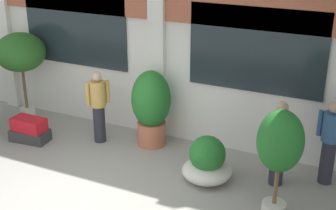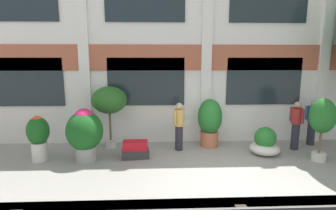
{
  "view_description": "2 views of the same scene",
  "coord_description": "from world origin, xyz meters",
  "px_view_note": "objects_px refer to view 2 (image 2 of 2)",
  "views": [
    {
      "loc": [
        4.39,
        -5.91,
        4.68
      ],
      "look_at": [
        1.15,
        0.9,
        1.62
      ],
      "focal_mm": 50.0,
      "sensor_mm": 36.0,
      "label": 1
    },
    {
      "loc": [
        -1.75,
        -6.58,
        3.07
      ],
      "look_at": [
        -1.41,
        1.6,
        1.61
      ],
      "focal_mm": 28.0,
      "sensor_mm": 36.0,
      "label": 2
    }
  ],
  "objects_px": {
    "potted_plant_glazed_jar": "(85,131)",
    "resident_by_doorway": "(312,121)",
    "potted_plant_square_trough": "(135,150)",
    "potted_plant_tall_urn": "(109,101)",
    "potted_plant_wide_bowl": "(265,143)",
    "resident_near_plants": "(179,125)",
    "potted_plant_ribbed_drum": "(210,121)",
    "resident_watching_tracks": "(296,124)",
    "potted_plant_stone_basin": "(38,135)",
    "potted_plant_low_pan": "(322,119)"
  },
  "relations": [
    {
      "from": "potted_plant_glazed_jar",
      "to": "resident_by_doorway",
      "type": "bearing_deg",
      "value": 9.01
    },
    {
      "from": "potted_plant_square_trough",
      "to": "potted_plant_tall_urn",
      "type": "bearing_deg",
      "value": 133.23
    },
    {
      "from": "potted_plant_wide_bowl",
      "to": "resident_near_plants",
      "type": "xyz_separation_m",
      "value": [
        -2.75,
        0.53,
        0.5
      ]
    },
    {
      "from": "potted_plant_tall_urn",
      "to": "potted_plant_ribbed_drum",
      "type": "bearing_deg",
      "value": 0.48
    },
    {
      "from": "potted_plant_wide_bowl",
      "to": "potted_plant_ribbed_drum",
      "type": "bearing_deg",
      "value": 151.47
    },
    {
      "from": "resident_near_plants",
      "to": "resident_by_doorway",
      "type": "bearing_deg",
      "value": 48.6
    },
    {
      "from": "potted_plant_ribbed_drum",
      "to": "potted_plant_square_trough",
      "type": "bearing_deg",
      "value": -157.98
    },
    {
      "from": "resident_watching_tracks",
      "to": "potted_plant_tall_urn",
      "type": "bearing_deg",
      "value": -29.0
    },
    {
      "from": "resident_by_doorway",
      "to": "potted_plant_stone_basin",
      "type": "bearing_deg",
      "value": -74.81
    },
    {
      "from": "potted_plant_square_trough",
      "to": "resident_near_plants",
      "type": "height_order",
      "value": "resident_near_plants"
    },
    {
      "from": "potted_plant_wide_bowl",
      "to": "potted_plant_ribbed_drum",
      "type": "xyz_separation_m",
      "value": [
        -1.64,
        0.89,
        0.55
      ]
    },
    {
      "from": "potted_plant_ribbed_drum",
      "to": "potted_plant_stone_basin",
      "type": "distance_m",
      "value": 5.53
    },
    {
      "from": "potted_plant_glazed_jar",
      "to": "potted_plant_low_pan",
      "type": "distance_m",
      "value": 7.09
    },
    {
      "from": "potted_plant_square_trough",
      "to": "potted_plant_ribbed_drum",
      "type": "relative_size",
      "value": 0.52
    },
    {
      "from": "potted_plant_square_trough",
      "to": "potted_plant_glazed_jar",
      "type": "distance_m",
      "value": 1.63
    },
    {
      "from": "potted_plant_stone_basin",
      "to": "potted_plant_low_pan",
      "type": "xyz_separation_m",
      "value": [
        8.47,
        -0.34,
        0.49
      ]
    },
    {
      "from": "potted_plant_wide_bowl",
      "to": "potted_plant_low_pan",
      "type": "bearing_deg",
      "value": -22.7
    },
    {
      "from": "potted_plant_ribbed_drum",
      "to": "potted_plant_stone_basin",
      "type": "bearing_deg",
      "value": -167.98
    },
    {
      "from": "potted_plant_wide_bowl",
      "to": "resident_watching_tracks",
      "type": "xyz_separation_m",
      "value": [
        1.22,
        0.43,
        0.52
      ]
    },
    {
      "from": "resident_by_doorway",
      "to": "resident_near_plants",
      "type": "relative_size",
      "value": 1.01
    },
    {
      "from": "potted_plant_ribbed_drum",
      "to": "potted_plant_low_pan",
      "type": "bearing_deg",
      "value": -25.88
    },
    {
      "from": "resident_near_plants",
      "to": "potted_plant_stone_basin",
      "type": "bearing_deg",
      "value": -125.21
    },
    {
      "from": "resident_near_plants",
      "to": "potted_plant_square_trough",
      "type": "bearing_deg",
      "value": -110.69
    },
    {
      "from": "potted_plant_tall_urn",
      "to": "potted_plant_square_trough",
      "type": "bearing_deg",
      "value": -46.77
    },
    {
      "from": "potted_plant_square_trough",
      "to": "resident_by_doorway",
      "type": "xyz_separation_m",
      "value": [
        6.21,
        1.01,
        0.62
      ]
    },
    {
      "from": "potted_plant_low_pan",
      "to": "resident_near_plants",
      "type": "xyz_separation_m",
      "value": [
        -4.17,
        1.13,
        -0.43
      ]
    },
    {
      "from": "potted_plant_glazed_jar",
      "to": "resident_watching_tracks",
      "type": "bearing_deg",
      "value": 6.38
    },
    {
      "from": "potted_plant_ribbed_drum",
      "to": "potted_plant_stone_basin",
      "type": "xyz_separation_m",
      "value": [
        -5.41,
        -1.15,
        -0.1
      ]
    },
    {
      "from": "potted_plant_glazed_jar",
      "to": "potted_plant_ribbed_drum",
      "type": "relative_size",
      "value": 0.96
    },
    {
      "from": "potted_plant_glazed_jar",
      "to": "potted_plant_low_pan",
      "type": "xyz_separation_m",
      "value": [
        7.07,
        -0.26,
        0.38
      ]
    },
    {
      "from": "potted_plant_square_trough",
      "to": "potted_plant_glazed_jar",
      "type": "xyz_separation_m",
      "value": [
        -1.48,
        -0.2,
        0.67
      ]
    },
    {
      "from": "potted_plant_low_pan",
      "to": "potted_plant_ribbed_drum",
      "type": "bearing_deg",
      "value": 154.12
    },
    {
      "from": "potted_plant_tall_urn",
      "to": "potted_plant_stone_basin",
      "type": "xyz_separation_m",
      "value": [
        -1.94,
        -1.12,
        -0.83
      ]
    },
    {
      "from": "potted_plant_square_trough",
      "to": "potted_plant_ribbed_drum",
      "type": "xyz_separation_m",
      "value": [
        2.53,
        1.02,
        0.66
      ]
    },
    {
      "from": "potted_plant_wide_bowl",
      "to": "potted_plant_low_pan",
      "type": "distance_m",
      "value": 1.81
    },
    {
      "from": "potted_plant_wide_bowl",
      "to": "potted_plant_stone_basin",
      "type": "distance_m",
      "value": 7.06
    },
    {
      "from": "resident_by_doorway",
      "to": "potted_plant_glazed_jar",
      "type": "bearing_deg",
      "value": -72.97
    },
    {
      "from": "potted_plant_glazed_jar",
      "to": "potted_plant_wide_bowl",
      "type": "height_order",
      "value": "potted_plant_glazed_jar"
    },
    {
      "from": "potted_plant_square_trough",
      "to": "potted_plant_stone_basin",
      "type": "distance_m",
      "value": 2.93
    },
    {
      "from": "potted_plant_ribbed_drum",
      "to": "resident_by_doorway",
      "type": "bearing_deg",
      "value": -0.12
    },
    {
      "from": "potted_plant_wide_bowl",
      "to": "resident_watching_tracks",
      "type": "bearing_deg",
      "value": 19.48
    },
    {
      "from": "potted_plant_stone_basin",
      "to": "potted_plant_ribbed_drum",
      "type": "bearing_deg",
      "value": 12.02
    },
    {
      "from": "potted_plant_low_pan",
      "to": "resident_by_doorway",
      "type": "xyz_separation_m",
      "value": [
        0.62,
        1.48,
        -0.43
      ]
    },
    {
      "from": "potted_plant_ribbed_drum",
      "to": "resident_by_doorway",
      "type": "relative_size",
      "value": 1.03
    },
    {
      "from": "potted_plant_stone_basin",
      "to": "resident_by_doorway",
      "type": "bearing_deg",
      "value": 7.17
    },
    {
      "from": "potted_plant_square_trough",
      "to": "potted_plant_low_pan",
      "type": "distance_m",
      "value": 5.71
    },
    {
      "from": "potted_plant_wide_bowl",
      "to": "resident_watching_tracks",
      "type": "height_order",
      "value": "resident_watching_tracks"
    },
    {
      "from": "potted_plant_glazed_jar",
      "to": "resident_near_plants",
      "type": "bearing_deg",
      "value": 16.63
    },
    {
      "from": "potted_plant_wide_bowl",
      "to": "resident_near_plants",
      "type": "bearing_deg",
      "value": 169.1
    },
    {
      "from": "potted_plant_glazed_jar",
      "to": "potted_plant_wide_bowl",
      "type": "xyz_separation_m",
      "value": [
        5.64,
        0.34,
        -0.56
      ]
    }
  ]
}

